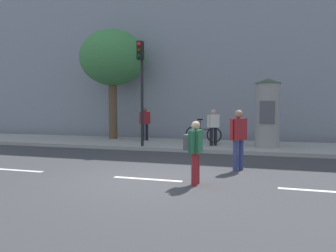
% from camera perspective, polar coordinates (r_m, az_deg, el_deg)
% --- Properties ---
extents(ground_plane, '(80.00, 80.00, 0.00)m').
position_cam_1_polar(ground_plane, '(8.52, -3.54, -8.97)').
color(ground_plane, '#38383A').
extents(sidewalk_curb, '(36.00, 4.00, 0.15)m').
position_cam_1_polar(sidewalk_curb, '(15.17, 5.92, -3.27)').
color(sidewalk_curb, '#9E9B93').
rests_on(sidewalk_curb, ground_plane).
extents(lane_markings, '(25.80, 0.16, 0.01)m').
position_cam_1_polar(lane_markings, '(8.52, -3.54, -8.94)').
color(lane_markings, silver).
rests_on(lane_markings, ground_plane).
extents(building_backdrop, '(36.00, 5.00, 11.15)m').
position_cam_1_polar(building_backdrop, '(20.35, 8.88, 13.94)').
color(building_backdrop, gray).
rests_on(building_backdrop, ground_plane).
extents(traffic_light, '(0.24, 0.45, 4.32)m').
position_cam_1_polar(traffic_light, '(14.08, -4.58, 8.38)').
color(traffic_light, black).
rests_on(traffic_light, sidewalk_curb).
extents(poster_column, '(1.08, 1.08, 2.80)m').
position_cam_1_polar(poster_column, '(14.31, 16.46, 2.22)').
color(poster_column, gray).
rests_on(poster_column, sidewalk_curb).
extents(street_tree, '(3.32, 3.32, 5.56)m').
position_cam_1_polar(street_tree, '(17.74, -9.36, 11.19)').
color(street_tree, brown).
rests_on(street_tree, sidewalk_curb).
extents(pedestrian_in_dark_shirt, '(0.46, 0.54, 1.71)m').
position_cam_1_polar(pedestrian_in_dark_shirt, '(9.70, 11.82, -1.46)').
color(pedestrian_in_dark_shirt, navy).
rests_on(pedestrian_in_dark_shirt, ground_plane).
extents(pedestrian_in_light_jacket, '(0.39, 0.62, 1.48)m').
position_cam_1_polar(pedestrian_in_light_jacket, '(7.80, 4.51, -3.60)').
color(pedestrian_in_light_jacket, maroon).
rests_on(pedestrian_in_light_jacket, ground_plane).
extents(pedestrian_near_pole, '(0.44, 0.60, 1.62)m').
position_cam_1_polar(pedestrian_near_pole, '(16.39, -3.93, 0.84)').
color(pedestrian_near_pole, black).
rests_on(pedestrian_near_pole, sidewalk_curb).
extents(pedestrian_tallest, '(0.48, 0.42, 1.54)m').
position_cam_1_polar(pedestrian_tallest, '(14.37, 7.69, 0.19)').
color(pedestrian_tallest, black).
rests_on(pedestrian_tallest, sidewalk_curb).
extents(bicycle_leaning, '(1.76, 0.35, 1.09)m').
position_cam_1_polar(bicycle_leaning, '(15.72, 5.98, -1.34)').
color(bicycle_leaning, black).
rests_on(bicycle_leaning, sidewalk_curb).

